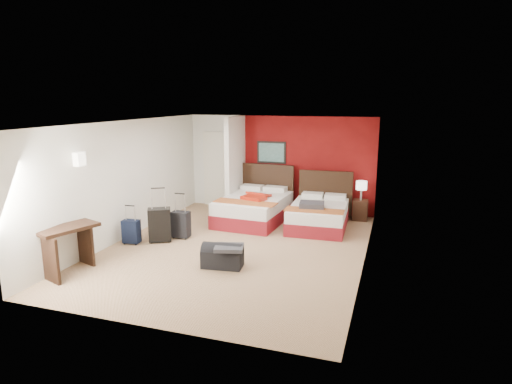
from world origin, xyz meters
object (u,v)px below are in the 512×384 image
at_px(suitcase_charcoal, 181,226).
at_px(suitcase_navy, 131,233).
at_px(nightstand, 360,210).
at_px(table_lamp, 361,191).
at_px(red_suitcase_open, 256,196).
at_px(bed_right, 318,216).
at_px(suitcase_black, 160,226).
at_px(duffel_bag, 222,257).
at_px(bed_left, 254,209).
at_px(desk, 69,250).

distance_m(suitcase_charcoal, suitcase_navy, 1.03).
relative_size(nightstand, table_lamp, 1.06).
bearing_deg(red_suitcase_open, nightstand, 39.97).
xyz_separation_m(table_lamp, suitcase_navy, (-4.33, -3.31, -0.50)).
height_order(bed_right, suitcase_black, suitcase_black).
xyz_separation_m(nightstand, duffel_bag, (-2.06, -3.89, -0.07)).
bearing_deg(suitcase_navy, suitcase_charcoal, 34.44).
distance_m(red_suitcase_open, table_lamp, 2.58).
bearing_deg(bed_left, suitcase_black, -120.46).
distance_m(red_suitcase_open, desk, 4.43).
distance_m(suitcase_black, suitcase_navy, 0.59).
height_order(table_lamp, suitcase_navy, table_lamp).
height_order(suitcase_charcoal, suitcase_navy, suitcase_charcoal).
bearing_deg(bed_right, nightstand, 46.39).
height_order(nightstand, suitcase_black, suitcase_black).
bearing_deg(duffel_bag, suitcase_black, 146.69).
bearing_deg(bed_right, red_suitcase_open, -179.54).
bearing_deg(suitcase_charcoal, table_lamp, 36.40).
distance_m(red_suitcase_open, duffel_bag, 2.89).
relative_size(red_suitcase_open, table_lamp, 1.57).
bearing_deg(table_lamp, duffel_bag, -117.91).
height_order(suitcase_charcoal, desk, desk).
bearing_deg(red_suitcase_open, bed_left, 150.69).
bearing_deg(duffel_bag, nightstand, 55.18).
xyz_separation_m(nightstand, suitcase_black, (-3.84, -3.01, 0.09)).
height_order(bed_right, table_lamp, table_lamp).
bearing_deg(duffel_bag, suitcase_charcoal, 132.93).
height_order(suitcase_black, duffel_bag, suitcase_black).
relative_size(red_suitcase_open, suitcase_charcoal, 1.34).
distance_m(red_suitcase_open, suitcase_navy, 3.02).
height_order(red_suitcase_open, suitcase_black, red_suitcase_open).
bearing_deg(table_lamp, suitcase_navy, -142.63).
distance_m(bed_left, table_lamp, 2.67).
xyz_separation_m(suitcase_charcoal, suitcase_navy, (-0.80, -0.66, -0.04)).
relative_size(suitcase_black, suitcase_navy, 1.45).
bearing_deg(desk, suitcase_black, 90.87).
xyz_separation_m(nightstand, table_lamp, (0.00, 0.00, 0.49)).
distance_m(nightstand, desk, 6.66).
relative_size(duffel_bag, desk, 0.72).
bearing_deg(bed_right, desk, -134.58).
bearing_deg(bed_left, bed_right, 2.56).
distance_m(nightstand, suitcase_black, 4.88).
height_order(bed_left, suitcase_navy, bed_left).
bearing_deg(red_suitcase_open, desk, -102.78).
bearing_deg(nightstand, suitcase_charcoal, -145.25).
bearing_deg(suitcase_navy, bed_left, 46.23).
xyz_separation_m(nightstand, suitcase_navy, (-4.33, -3.31, -0.01)).
distance_m(table_lamp, suitcase_charcoal, 4.44).
xyz_separation_m(bed_left, duffel_bag, (0.39, -2.93, -0.12)).
height_order(suitcase_charcoal, duffel_bag, suitcase_charcoal).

